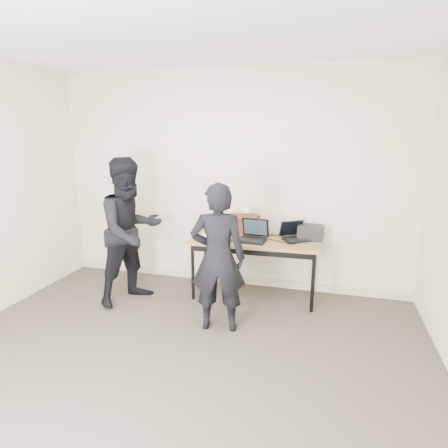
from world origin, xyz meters
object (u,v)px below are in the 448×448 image
at_px(leather_satchel, 244,224).
at_px(laptop_center, 253,236).
at_px(desk, 255,244).
at_px(person_typist, 218,258).
at_px(laptop_beige, 216,232).
at_px(laptop_right, 294,236).
at_px(person_observer, 131,231).
at_px(equipment_box, 311,232).

bearing_deg(leather_satchel, laptop_center, -59.08).
relative_size(laptop_center, leather_satchel, 0.96).
height_order(desk, person_typist, person_typist).
relative_size(laptop_beige, person_typist, 0.24).
bearing_deg(laptop_right, laptop_center, 167.77).
xyz_separation_m(leather_satchel, person_observer, (-1.18, -0.69, -0.01)).
distance_m(desk, leather_satchel, 0.34).
bearing_deg(laptop_beige, leather_satchel, 45.62).
distance_m(leather_satchel, person_observer, 1.36).
relative_size(laptop_center, person_observer, 0.21).
relative_size(laptop_beige, laptop_right, 0.92).
relative_size(leather_satchel, equipment_box, 1.29).
bearing_deg(equipment_box, laptop_beige, -171.00).
bearing_deg(desk, equipment_box, 15.44).
xyz_separation_m(leather_satchel, person_typist, (-0.02, -1.07, -0.10)).
bearing_deg(desk, person_observer, -162.61).
bearing_deg(person_typist, laptop_center, -113.26).
distance_m(laptop_beige, person_observer, 1.00).
height_order(desk, equipment_box, equipment_box).
xyz_separation_m(leather_satchel, equipment_box, (0.81, -0.04, -0.05)).
relative_size(equipment_box, person_observer, 0.17).
bearing_deg(equipment_box, laptop_center, -159.87).
height_order(laptop_center, leather_satchel, leather_satchel).
bearing_deg(laptop_beige, person_observer, -141.07).
height_order(desk, laptop_right, laptop_right).
distance_m(desk, person_observer, 1.45).
distance_m(desk, laptop_beige, 0.49).
xyz_separation_m(laptop_beige, person_typist, (0.27, -0.86, -0.02)).
relative_size(desk, person_observer, 0.90).
distance_m(desk, laptop_center, 0.12).
bearing_deg(person_typist, desk, -113.48).
distance_m(laptop_center, leather_satchel, 0.33).
relative_size(equipment_box, person_typist, 0.19).
height_order(laptop_center, person_typist, person_typist).
xyz_separation_m(laptop_beige, laptop_right, (0.92, 0.10, -0.00)).
xyz_separation_m(desk, leather_satchel, (-0.18, 0.23, 0.19)).
bearing_deg(laptop_center, laptop_right, 24.98).
relative_size(laptop_beige, laptop_center, 1.03).
bearing_deg(equipment_box, leather_satchel, 177.48).
bearing_deg(laptop_beige, laptop_center, 2.80).
bearing_deg(laptop_center, person_observer, -156.93).
bearing_deg(laptop_beige, desk, 8.26).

